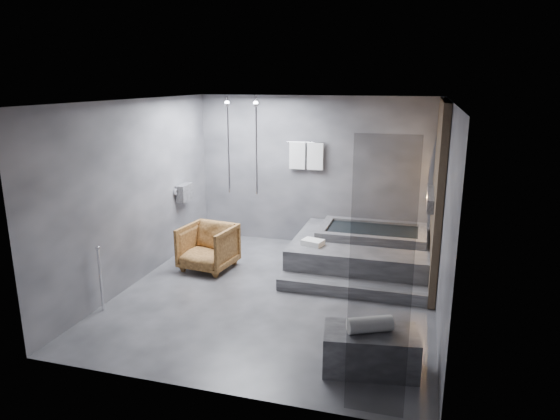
% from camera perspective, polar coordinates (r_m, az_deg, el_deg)
% --- Properties ---
extents(room, '(5.00, 5.04, 2.82)m').
position_cam_1_polar(room, '(7.11, 3.32, 3.77)').
color(room, '#313134').
rests_on(room, ground).
extents(tub_deck, '(2.20, 2.00, 0.50)m').
position_cam_1_polar(tub_deck, '(8.55, 9.28, -4.81)').
color(tub_deck, '#37373A').
rests_on(tub_deck, ground).
extents(tub_step, '(2.20, 0.36, 0.18)m').
position_cam_1_polar(tub_step, '(7.52, 8.11, -8.87)').
color(tub_step, '#37373A').
rests_on(tub_step, ground).
extents(concrete_bench, '(1.08, 0.70, 0.45)m').
position_cam_1_polar(concrete_bench, '(5.71, 10.27, -15.49)').
color(concrete_bench, '#2D2D2F').
rests_on(concrete_bench, ground).
extents(driftwood_chair, '(0.91, 0.93, 0.75)m').
position_cam_1_polar(driftwood_chair, '(8.40, -8.22, -4.21)').
color(driftwood_chair, '#4D2E13').
rests_on(driftwood_chair, ground).
extents(rolled_towel, '(0.51, 0.36, 0.17)m').
position_cam_1_polar(rolled_towel, '(5.54, 10.25, -12.76)').
color(rolled_towel, white).
rests_on(rolled_towel, concrete_bench).
extents(deck_towel, '(0.38, 0.32, 0.09)m').
position_cam_1_polar(deck_towel, '(8.04, 3.76, -3.71)').
color(deck_towel, white).
rests_on(deck_towel, tub_deck).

